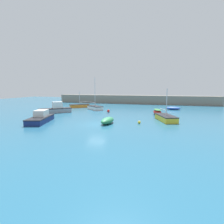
% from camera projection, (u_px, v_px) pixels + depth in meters
% --- Properties ---
extents(ground_plane, '(120.00, 120.00, 0.20)m').
position_uv_depth(ground_plane, '(96.00, 125.00, 23.98)').
color(ground_plane, '#235B7A').
extents(harbor_breakwater, '(49.09, 2.41, 2.60)m').
position_uv_depth(harbor_breakwater, '(133.00, 100.00, 54.23)').
color(harbor_breakwater, gray).
rests_on(harbor_breakwater, ground_plane).
extents(motorboat_grey_hull, '(3.74, 6.18, 1.74)m').
position_uv_depth(motorboat_grey_hull, '(41.00, 118.00, 25.33)').
color(motorboat_grey_hull, navy).
rests_on(motorboat_grey_hull, ground_plane).
extents(sailboat_tall_mast, '(4.49, 4.20, 7.22)m').
position_uv_depth(sailboat_tall_mast, '(95.00, 108.00, 39.52)').
color(sailboat_tall_mast, white).
rests_on(sailboat_tall_mast, ground_plane).
extents(motorboat_with_cabin, '(5.88, 5.52, 2.18)m').
position_uv_depth(motorboat_with_cabin, '(56.00, 109.00, 34.85)').
color(motorboat_with_cabin, gray).
rests_on(motorboat_with_cabin, ground_plane).
extents(sailboat_short_mast, '(4.65, 4.33, 3.93)m').
position_uv_depth(sailboat_short_mast, '(80.00, 106.00, 43.97)').
color(sailboat_short_mast, orange).
rests_on(sailboat_short_mast, ground_plane).
extents(rowboat_with_red_cover, '(2.09, 3.46, 1.05)m').
position_uv_depth(rowboat_with_red_cover, '(157.00, 112.00, 32.38)').
color(rowboat_with_red_cover, red).
rests_on(rowboat_with_red_cover, ground_plane).
extents(rowboat_blue_near, '(1.62, 3.51, 0.87)m').
position_uv_depth(rowboat_blue_near, '(108.00, 121.00, 24.32)').
color(rowboat_blue_near, '#287A4C').
rests_on(rowboat_blue_near, ground_plane).
extents(sailboat_twin_hulled, '(3.45, 5.21, 4.85)m').
position_uv_depth(sailboat_twin_hulled, '(166.00, 118.00, 26.38)').
color(sailboat_twin_hulled, yellow).
rests_on(sailboat_twin_hulled, ground_plane).
extents(rowboat_white_midwater, '(3.39, 1.96, 0.68)m').
position_uv_depth(rowboat_white_midwater, '(173.00, 108.00, 39.64)').
color(rowboat_white_midwater, '#2D56B7').
rests_on(rowboat_white_midwater, ground_plane).
extents(mooring_buoy_yellow, '(0.40, 0.40, 0.40)m').
position_uv_depth(mooring_buoy_yellow, '(139.00, 122.00, 24.34)').
color(mooring_buoy_yellow, yellow).
rests_on(mooring_buoy_yellow, ground_plane).
extents(mooring_buoy_red, '(0.54, 0.54, 0.54)m').
position_uv_depth(mooring_buoy_red, '(108.00, 111.00, 35.47)').
color(mooring_buoy_red, red).
rests_on(mooring_buoy_red, ground_plane).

